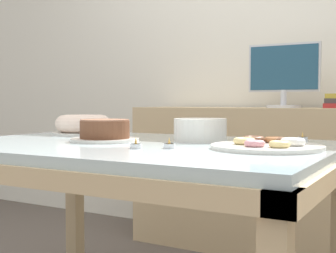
{
  "coord_description": "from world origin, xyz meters",
  "views": [
    {
      "loc": [
        0.99,
        -1.48,
        0.91
      ],
      "look_at": [
        0.09,
        0.1,
        0.82
      ],
      "focal_mm": 50.0,
      "sensor_mm": 36.0,
      "label": 1
    }
  ],
  "objects_px": {
    "plate_stack": "(200,130)",
    "pastry_platter": "(268,145)",
    "cake_golden_bundt": "(83,125)",
    "tealight_left_edge": "(169,145)",
    "tealight_near_front": "(136,146)",
    "computer_monitor": "(284,76)",
    "cake_chocolate_round": "(105,131)",
    "tealight_near_cakes": "(303,138)"
  },
  "relations": [
    {
      "from": "cake_chocolate_round",
      "to": "plate_stack",
      "type": "relative_size",
      "value": 1.29
    },
    {
      "from": "cake_chocolate_round",
      "to": "cake_golden_bundt",
      "type": "relative_size",
      "value": 0.93
    },
    {
      "from": "cake_chocolate_round",
      "to": "tealight_near_front",
      "type": "relative_size",
      "value": 6.8
    },
    {
      "from": "plate_stack",
      "to": "tealight_near_front",
      "type": "relative_size",
      "value": 5.25
    },
    {
      "from": "cake_golden_bundt",
      "to": "tealight_near_cakes",
      "type": "height_order",
      "value": "cake_golden_bundt"
    },
    {
      "from": "computer_monitor",
      "to": "cake_golden_bundt",
      "type": "xyz_separation_m",
      "value": [
        -0.68,
        -1.01,
        -0.27
      ]
    },
    {
      "from": "cake_golden_bundt",
      "to": "tealight_near_front",
      "type": "xyz_separation_m",
      "value": [
        0.59,
        -0.44,
        -0.04
      ]
    },
    {
      "from": "pastry_platter",
      "to": "plate_stack",
      "type": "bearing_deg",
      "value": 152.96
    },
    {
      "from": "computer_monitor",
      "to": "cake_golden_bundt",
      "type": "bearing_deg",
      "value": -124.07
    },
    {
      "from": "tealight_left_edge",
      "to": "tealight_near_front",
      "type": "distance_m",
      "value": 0.11
    },
    {
      "from": "plate_stack",
      "to": "pastry_platter",
      "type": "bearing_deg",
      "value": -27.04
    },
    {
      "from": "cake_chocolate_round",
      "to": "pastry_platter",
      "type": "distance_m",
      "value": 0.66
    },
    {
      "from": "cake_golden_bundt",
      "to": "plate_stack",
      "type": "height_order",
      "value": "cake_golden_bundt"
    },
    {
      "from": "tealight_near_front",
      "to": "tealight_near_cakes",
      "type": "xyz_separation_m",
      "value": [
        0.41,
        0.58,
        0.0
      ]
    },
    {
      "from": "cake_golden_bundt",
      "to": "pastry_platter",
      "type": "distance_m",
      "value": 1.01
    },
    {
      "from": "cake_golden_bundt",
      "to": "tealight_near_front",
      "type": "bearing_deg",
      "value": -36.46
    },
    {
      "from": "tealight_near_front",
      "to": "tealight_left_edge",
      "type": "bearing_deg",
      "value": 31.27
    },
    {
      "from": "pastry_platter",
      "to": "plate_stack",
      "type": "xyz_separation_m",
      "value": [
        -0.33,
        0.17,
        0.03
      ]
    },
    {
      "from": "tealight_left_edge",
      "to": "tealight_near_front",
      "type": "relative_size",
      "value": 1.0
    },
    {
      "from": "cake_chocolate_round",
      "to": "tealight_left_edge",
      "type": "relative_size",
      "value": 6.8
    },
    {
      "from": "tealight_near_front",
      "to": "tealight_near_cakes",
      "type": "relative_size",
      "value": 1.0
    },
    {
      "from": "cake_golden_bundt",
      "to": "cake_chocolate_round",
      "type": "bearing_deg",
      "value": -38.37
    },
    {
      "from": "cake_chocolate_round",
      "to": "tealight_near_front",
      "type": "height_order",
      "value": "cake_chocolate_round"
    },
    {
      "from": "computer_monitor",
      "to": "tealight_near_front",
      "type": "relative_size",
      "value": 10.6
    },
    {
      "from": "computer_monitor",
      "to": "tealight_left_edge",
      "type": "relative_size",
      "value": 10.6
    },
    {
      "from": "cake_golden_bundt",
      "to": "tealight_near_front",
      "type": "height_order",
      "value": "cake_golden_bundt"
    },
    {
      "from": "cake_chocolate_round",
      "to": "plate_stack",
      "type": "xyz_separation_m",
      "value": [
        0.33,
        0.19,
        0.01
      ]
    },
    {
      "from": "computer_monitor",
      "to": "plate_stack",
      "type": "bearing_deg",
      "value": -91.6
    },
    {
      "from": "cake_golden_bundt",
      "to": "tealight_near_cakes",
      "type": "xyz_separation_m",
      "value": [
        1.0,
        0.14,
        -0.04
      ]
    },
    {
      "from": "cake_golden_bundt",
      "to": "tealight_left_edge",
      "type": "distance_m",
      "value": 0.79
    },
    {
      "from": "cake_chocolate_round",
      "to": "cake_golden_bundt",
      "type": "xyz_separation_m",
      "value": [
        -0.32,
        0.26,
        0.01
      ]
    },
    {
      "from": "computer_monitor",
      "to": "tealight_near_cakes",
      "type": "height_order",
      "value": "computer_monitor"
    },
    {
      "from": "pastry_platter",
      "to": "tealight_near_front",
      "type": "xyz_separation_m",
      "value": [
        -0.39,
        -0.21,
        -0.0
      ]
    },
    {
      "from": "pastry_platter",
      "to": "tealight_near_cakes",
      "type": "distance_m",
      "value": 0.37
    },
    {
      "from": "plate_stack",
      "to": "tealight_near_cakes",
      "type": "xyz_separation_m",
      "value": [
        0.35,
        0.21,
        -0.03
      ]
    },
    {
      "from": "pastry_platter",
      "to": "computer_monitor",
      "type": "bearing_deg",
      "value": 103.57
    },
    {
      "from": "cake_golden_bundt",
      "to": "pastry_platter",
      "type": "xyz_separation_m",
      "value": [
        0.98,
        -0.23,
        -0.03
      ]
    },
    {
      "from": "plate_stack",
      "to": "tealight_near_front",
      "type": "height_order",
      "value": "plate_stack"
    },
    {
      "from": "plate_stack",
      "to": "tealight_near_front",
      "type": "bearing_deg",
      "value": -98.76
    },
    {
      "from": "pastry_platter",
      "to": "tealight_left_edge",
      "type": "relative_size",
      "value": 9.32
    },
    {
      "from": "computer_monitor",
      "to": "pastry_platter",
      "type": "xyz_separation_m",
      "value": [
        0.3,
        -1.24,
        -0.3
      ]
    },
    {
      "from": "cake_chocolate_round",
      "to": "tealight_near_front",
      "type": "xyz_separation_m",
      "value": [
        0.27,
        -0.18,
        -0.03
      ]
    }
  ]
}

